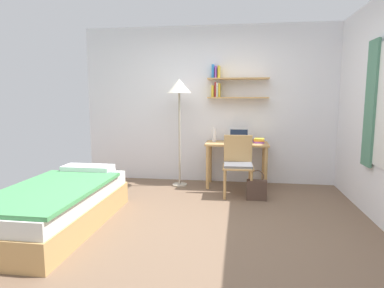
# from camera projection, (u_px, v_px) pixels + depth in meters

# --- Properties ---
(ground_plane) EXTENTS (5.28, 5.28, 0.00)m
(ground_plane) POSITION_uv_depth(u_px,v_px,m) (198.00, 225.00, 3.71)
(ground_plane) COLOR brown
(wall_back) EXTENTS (4.40, 0.27, 2.60)m
(wall_back) POSITION_uv_depth(u_px,v_px,m) (214.00, 105.00, 5.50)
(wall_back) COLOR white
(wall_back) RESTS_ON ground_plane
(bed) EXTENTS (0.94, 1.97, 0.54)m
(bed) POSITION_uv_depth(u_px,v_px,m) (58.00, 206.00, 3.62)
(bed) COLOR tan
(bed) RESTS_ON ground_plane
(desk) EXTENTS (0.98, 0.52, 0.72)m
(desk) POSITION_uv_depth(u_px,v_px,m) (237.00, 152.00, 5.23)
(desk) COLOR tan
(desk) RESTS_ON ground_plane
(desk_chair) EXTENTS (0.45, 0.42, 0.88)m
(desk_chair) POSITION_uv_depth(u_px,v_px,m) (238.00, 163.00, 4.77)
(desk_chair) COLOR tan
(desk_chair) RESTS_ON ground_plane
(standing_lamp) EXTENTS (0.38, 0.38, 1.72)m
(standing_lamp) POSITION_uv_depth(u_px,v_px,m) (179.00, 92.00, 5.16)
(standing_lamp) COLOR #B2A893
(standing_lamp) RESTS_ON ground_plane
(laptop) EXTENTS (0.32, 0.23, 0.22)m
(laptop) POSITION_uv_depth(u_px,v_px,m) (239.00, 139.00, 5.27)
(laptop) COLOR #B7BABF
(laptop) RESTS_ON desk
(water_bottle) EXTENTS (0.06, 0.06, 0.23)m
(water_bottle) POSITION_uv_depth(u_px,v_px,m) (214.00, 135.00, 5.33)
(water_bottle) COLOR silver
(water_bottle) RESTS_ON desk
(book_stack) EXTENTS (0.19, 0.25, 0.07)m
(book_stack) POSITION_uv_depth(u_px,v_px,m) (259.00, 141.00, 5.21)
(book_stack) COLOR purple
(book_stack) RESTS_ON desk
(handbag) EXTENTS (0.28, 0.12, 0.43)m
(handbag) POSITION_uv_depth(u_px,v_px,m) (257.00, 189.00, 4.59)
(handbag) COLOR #4C382D
(handbag) RESTS_ON ground_plane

